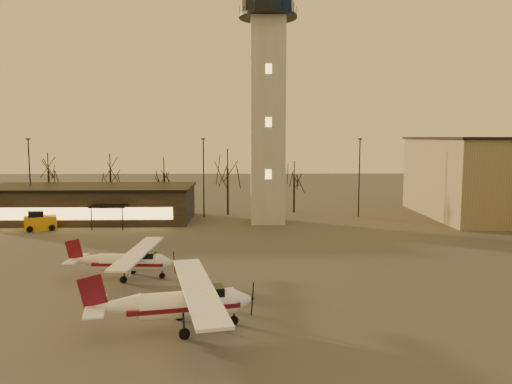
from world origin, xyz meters
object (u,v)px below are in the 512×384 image
at_px(cessna_front, 190,308).
at_px(service_cart, 40,223).
at_px(control_tower, 268,86).
at_px(cessna_rear, 134,265).
at_px(terminal, 89,203).

bearing_deg(cessna_front, service_cart, 111.81).
height_order(control_tower, cessna_rear, control_tower).
height_order(terminal, service_cart, terminal).
xyz_separation_m(terminal, cessna_front, (16.30, -35.52, -1.01)).
height_order(cessna_front, cessna_rear, cessna_front).
height_order(cessna_rear, service_cart, cessna_rear).
xyz_separation_m(cessna_rear, service_cart, (-14.63, 19.34, -0.20)).
bearing_deg(terminal, cessna_front, -65.35).
bearing_deg(service_cart, terminal, 37.97).
bearing_deg(cessna_rear, service_cart, 130.13).
bearing_deg(service_cart, cessna_rear, -76.22).
xyz_separation_m(cessna_front, cessna_rear, (-5.20, 9.72, -0.15)).
distance_m(control_tower, terminal, 26.24).
distance_m(terminal, cessna_rear, 28.10).
bearing_deg(cessna_rear, cessna_front, -58.85).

